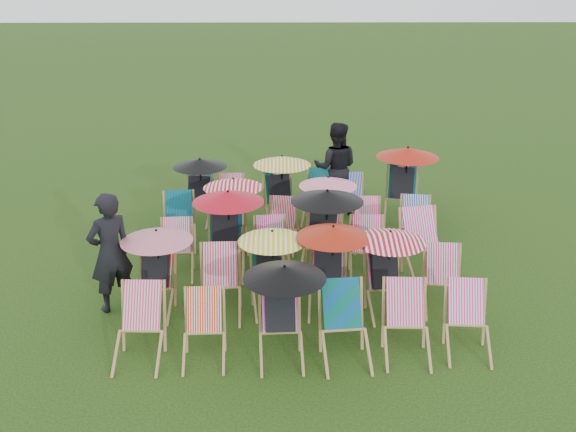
{
  "coord_description": "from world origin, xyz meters",
  "views": [
    {
      "loc": [
        -0.31,
        -9.23,
        4.64
      ],
      "look_at": [
        -0.17,
        0.36,
        0.9
      ],
      "focal_mm": 40.0,
      "sensor_mm": 36.0,
      "label": 1
    }
  ],
  "objects_px": {
    "deckchair_0": "(139,327)",
    "deckchair_5": "(468,322)",
    "person_left": "(110,253)",
    "person_rear": "(336,168)",
    "deckchair_29": "(403,183)"
  },
  "relations": [
    {
      "from": "deckchair_0",
      "to": "person_left",
      "type": "xyz_separation_m",
      "value": [
        -0.63,
        1.31,
        0.43
      ]
    },
    {
      "from": "deckchair_0",
      "to": "deckchair_5",
      "type": "height_order",
      "value": "deckchair_0"
    },
    {
      "from": "deckchair_5",
      "to": "deckchair_29",
      "type": "xyz_separation_m",
      "value": [
        0.0,
        4.67,
        0.31
      ]
    },
    {
      "from": "deckchair_5",
      "to": "person_left",
      "type": "distance_m",
      "value": 4.95
    },
    {
      "from": "deckchair_0",
      "to": "deckchair_29",
      "type": "xyz_separation_m",
      "value": [
        4.15,
        4.78,
        0.29
      ]
    },
    {
      "from": "person_rear",
      "to": "deckchair_29",
      "type": "bearing_deg",
      "value": 167.74
    },
    {
      "from": "deckchair_5",
      "to": "deckchair_29",
      "type": "relative_size",
      "value": 0.61
    },
    {
      "from": "deckchair_0",
      "to": "deckchair_5",
      "type": "xyz_separation_m",
      "value": [
        4.15,
        0.11,
        -0.02
      ]
    },
    {
      "from": "deckchair_29",
      "to": "person_left",
      "type": "height_order",
      "value": "person_left"
    },
    {
      "from": "deckchair_0",
      "to": "person_left",
      "type": "relative_size",
      "value": 0.52
    },
    {
      "from": "deckchair_0",
      "to": "person_left",
      "type": "distance_m",
      "value": 1.51
    },
    {
      "from": "deckchair_0",
      "to": "person_left",
      "type": "height_order",
      "value": "person_left"
    },
    {
      "from": "person_left",
      "to": "deckchair_29",
      "type": "bearing_deg",
      "value": 176.74
    },
    {
      "from": "deckchair_29",
      "to": "person_rear",
      "type": "relative_size",
      "value": 0.78
    },
    {
      "from": "deckchair_5",
      "to": "person_rear",
      "type": "bearing_deg",
      "value": 109.07
    }
  ]
}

